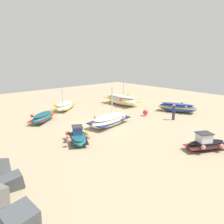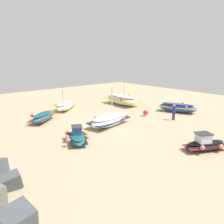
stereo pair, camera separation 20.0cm
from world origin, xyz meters
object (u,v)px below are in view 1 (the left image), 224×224
(fishing_boat_1, at_px, (177,107))
(fishing_boat_3, at_px, (206,144))
(fishing_boat_0, at_px, (110,120))
(fishing_boat_2, at_px, (78,137))
(fishing_boat_4, at_px, (65,106))
(fishing_boat_5, at_px, (43,117))
(mooring_buoy_0, at_px, (145,112))
(person_walking, at_px, (174,111))
(fishing_boat_6, at_px, (121,100))

(fishing_boat_1, relative_size, fishing_boat_3, 1.38)
(fishing_boat_0, height_order, fishing_boat_2, fishing_boat_0)
(fishing_boat_4, height_order, fishing_boat_5, fishing_boat_4)
(mooring_buoy_0, bearing_deg, fishing_boat_3, 156.00)
(fishing_boat_0, distance_m, fishing_boat_5, 6.94)
(fishing_boat_4, distance_m, fishing_boat_5, 5.44)
(person_walking, bearing_deg, fishing_boat_0, 102.51)
(fishing_boat_3, bearing_deg, fishing_boat_5, -43.46)
(fishing_boat_5, xyz_separation_m, fishing_boat_6, (0.72, -11.78, 0.23))
(fishing_boat_3, xyz_separation_m, fishing_boat_6, (15.34, -6.28, 0.26))
(mooring_buoy_0, bearing_deg, fishing_boat_5, 60.68)
(mooring_buoy_0, bearing_deg, fishing_boat_4, 31.16)
(fishing_boat_4, bearing_deg, fishing_boat_1, -86.32)
(fishing_boat_1, height_order, fishing_boat_4, fishing_boat_4)
(fishing_boat_3, height_order, fishing_boat_4, fishing_boat_4)
(fishing_boat_3, bearing_deg, fishing_boat_2, -25.40)
(fishing_boat_3, bearing_deg, fishing_boat_1, -110.45)
(fishing_boat_0, distance_m, fishing_boat_6, 9.72)
(fishing_boat_3, relative_size, fishing_boat_6, 0.60)
(person_walking, height_order, mooring_buoy_0, person_walking)
(fishing_boat_6, relative_size, mooring_buoy_0, 8.26)
(fishing_boat_3, height_order, person_walking, person_walking)
(fishing_boat_6, bearing_deg, fishing_boat_1, -160.14)
(fishing_boat_2, bearing_deg, mooring_buoy_0, -52.30)
(fishing_boat_4, bearing_deg, fishing_boat_3, -126.60)
(person_walking, bearing_deg, mooring_buoy_0, 54.99)
(fishing_boat_5, bearing_deg, fishing_boat_3, -108.91)
(fishing_boat_5, distance_m, mooring_buoy_0, 11.02)
(fishing_boat_5, bearing_deg, fishing_boat_2, -133.42)
(fishing_boat_1, height_order, fishing_boat_2, fishing_boat_2)
(fishing_boat_0, xyz_separation_m, fishing_boat_2, (-1.68, 4.77, -0.13))
(fishing_boat_3, bearing_deg, person_walking, -103.20)
(fishing_boat_1, distance_m, fishing_boat_2, 14.33)
(fishing_boat_1, height_order, fishing_boat_5, fishing_boat_1)
(fishing_boat_2, distance_m, fishing_boat_5, 7.16)
(fishing_boat_0, bearing_deg, fishing_boat_2, 7.72)
(fishing_boat_2, bearing_deg, fishing_boat_1, -60.25)
(fishing_boat_2, xyz_separation_m, fishing_boat_3, (-7.48, -5.98, 0.05))
(fishing_boat_4, bearing_deg, fishing_boat_6, -58.45)
(fishing_boat_0, distance_m, fishing_boat_3, 9.24)
(fishing_boat_6, bearing_deg, person_walking, 176.58)
(fishing_boat_6, height_order, person_walking, fishing_boat_6)
(fishing_boat_1, bearing_deg, fishing_boat_3, -66.75)
(fishing_boat_3, xyz_separation_m, fishing_boat_5, (14.62, 5.50, 0.03))
(fishing_boat_4, bearing_deg, mooring_buoy_0, -98.88)
(mooring_buoy_0, bearing_deg, fishing_boat_0, 90.71)
(fishing_boat_3, distance_m, fishing_boat_4, 17.82)
(fishing_boat_2, bearing_deg, fishing_boat_0, -42.69)
(fishing_boat_6, bearing_deg, fishing_boat_5, 97.79)
(fishing_boat_1, distance_m, fishing_boat_4, 13.61)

